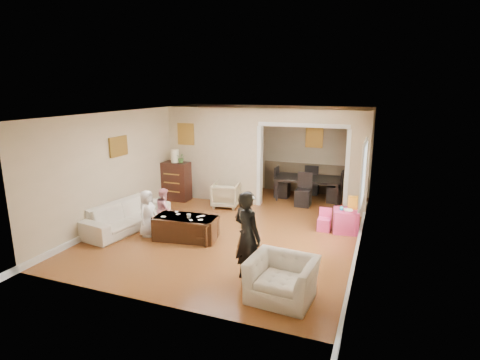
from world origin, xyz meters
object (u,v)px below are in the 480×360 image
at_px(sofa, 127,216).
at_px(cyan_cup, 341,208).
at_px(armchair_back, 226,195).
at_px(coffee_cup, 189,216).
at_px(dresser, 176,181).
at_px(play_table, 346,221).
at_px(dining_table, 308,189).
at_px(child_toddler, 245,215).
at_px(child_kneel_b, 165,209).
at_px(coffee_table, 186,228).
at_px(adult_person, 247,236).
at_px(child_kneel_a, 147,213).
at_px(armchair_front, 282,279).
at_px(table_lamp, 175,156).

relative_size(sofa, cyan_cup, 26.20).
bearing_deg(armchair_back, coffee_cup, 84.19).
bearing_deg(dresser, play_table, -10.17).
distance_m(armchair_back, dining_table, 2.40).
bearing_deg(child_toddler, child_kneel_b, -35.17).
xyz_separation_m(coffee_table, cyan_cup, (3.02, 1.56, 0.31)).
distance_m(armchair_back, adult_person, 4.10).
distance_m(dining_table, child_kneel_a, 4.78).
height_order(play_table, dining_table, dining_table).
bearing_deg(child_kneel_b, child_kneel_a, 131.98).
bearing_deg(armchair_front, coffee_cup, 151.96).
bearing_deg(armchair_back, child_toddler, 114.70).
distance_m(coffee_table, child_kneel_b, 0.80).
height_order(coffee_cup, adult_person, adult_person).
bearing_deg(cyan_cup, coffee_cup, -151.08).
bearing_deg(cyan_cup, dresser, 169.03).
xyz_separation_m(coffee_cup, cyan_cup, (2.92, 1.61, 0.02)).
relative_size(sofa, child_kneel_b, 2.18).
height_order(coffee_cup, child_kneel_a, child_kneel_a).
bearing_deg(dining_table, coffee_table, -119.43).
xyz_separation_m(armchair_front, dresser, (-4.17, 4.05, 0.22)).
relative_size(sofa, coffee_table, 1.62).
bearing_deg(armchair_back, table_lamp, -13.57).
bearing_deg(armchair_back, play_table, 156.18).
height_order(dresser, coffee_table, dresser).
height_order(dining_table, child_kneel_b, child_kneel_b).
bearing_deg(adult_person, sofa, 7.14).
bearing_deg(child_toddler, adult_person, 61.71).
distance_m(armchair_front, coffee_table, 2.96).
bearing_deg(play_table, armchair_front, -100.80).
relative_size(play_table, child_toddler, 0.66).
relative_size(coffee_cup, dining_table, 0.05).
xyz_separation_m(sofa, child_kneel_a, (0.68, -0.18, 0.20)).
distance_m(dresser, coffee_cup, 3.07).
bearing_deg(dresser, child_kneel_b, -66.00).
height_order(armchair_front, play_table, armchair_front).
xyz_separation_m(sofa, armchair_back, (1.44, 2.35, 0.01)).
bearing_deg(cyan_cup, coffee_table, -152.64).
bearing_deg(sofa, play_table, -62.27).
bearing_deg(child_kneel_b, dining_table, -65.60).
relative_size(play_table, dining_table, 0.29).
relative_size(coffee_table, coffee_cup, 13.57).
bearing_deg(coffee_table, child_kneel_b, 156.80).
relative_size(armchair_back, coffee_table, 0.54).
distance_m(coffee_cup, play_table, 3.45).
height_order(sofa, child_toddler, child_toddler).
relative_size(sofa, adult_person, 1.37).
xyz_separation_m(sofa, adult_person, (3.35, -1.25, 0.46)).
relative_size(dresser, coffee_cup, 11.41).
height_order(armchair_back, dresser, dresser).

